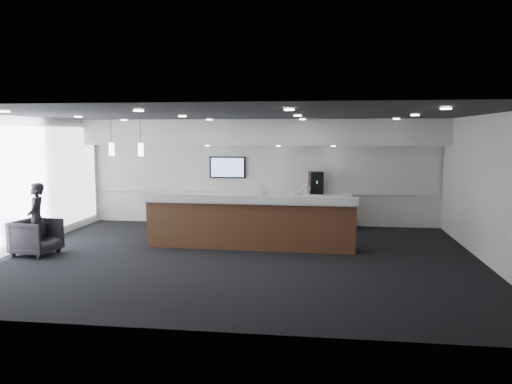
# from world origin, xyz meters

# --- Properties ---
(ground) EXTENTS (10.00, 10.00, 0.00)m
(ground) POSITION_xyz_m (0.00, 0.00, 0.00)
(ground) COLOR black
(ground) RESTS_ON ground
(ceiling) EXTENTS (10.00, 8.00, 0.02)m
(ceiling) POSITION_xyz_m (0.00, 0.00, 3.00)
(ceiling) COLOR black
(ceiling) RESTS_ON back_wall
(back_wall) EXTENTS (10.00, 0.02, 3.00)m
(back_wall) POSITION_xyz_m (0.00, 4.00, 1.50)
(back_wall) COLOR silver
(back_wall) RESTS_ON ground
(left_wall) EXTENTS (0.02, 8.00, 3.00)m
(left_wall) POSITION_xyz_m (-5.00, 0.00, 1.50)
(left_wall) COLOR silver
(left_wall) RESTS_ON ground
(right_wall) EXTENTS (0.02, 8.00, 3.00)m
(right_wall) POSITION_xyz_m (5.00, 0.00, 1.50)
(right_wall) COLOR silver
(right_wall) RESTS_ON ground
(soffit_bulkhead) EXTENTS (10.00, 0.90, 0.70)m
(soffit_bulkhead) POSITION_xyz_m (0.00, 3.55, 2.65)
(soffit_bulkhead) COLOR silver
(soffit_bulkhead) RESTS_ON back_wall
(alcove_panel) EXTENTS (9.80, 0.06, 1.40)m
(alcove_panel) POSITION_xyz_m (0.00, 3.97, 1.60)
(alcove_panel) COLOR silver
(alcove_panel) RESTS_ON back_wall
(window_blinds_wall) EXTENTS (0.04, 7.36, 2.55)m
(window_blinds_wall) POSITION_xyz_m (-4.96, 0.00, 1.50)
(window_blinds_wall) COLOR silver
(window_blinds_wall) RESTS_ON left_wall
(back_credenza) EXTENTS (5.06, 0.66, 0.95)m
(back_credenza) POSITION_xyz_m (-0.00, 3.64, 0.48)
(back_credenza) COLOR gray
(back_credenza) RESTS_ON ground
(wall_tv) EXTENTS (1.05, 0.08, 0.62)m
(wall_tv) POSITION_xyz_m (-1.00, 3.91, 1.65)
(wall_tv) COLOR black
(wall_tv) RESTS_ON back_wall
(pendant_left) EXTENTS (0.12, 0.12, 0.30)m
(pendant_left) POSITION_xyz_m (-2.40, 0.80, 2.25)
(pendant_left) COLOR #FFF0C6
(pendant_left) RESTS_ON ceiling
(pendant_right) EXTENTS (0.12, 0.12, 0.30)m
(pendant_right) POSITION_xyz_m (-3.10, 0.80, 2.25)
(pendant_right) COLOR #FFF0C6
(pendant_right) RESTS_ON ceiling
(ceiling_can_lights) EXTENTS (7.00, 5.00, 0.02)m
(ceiling_can_lights) POSITION_xyz_m (0.00, 0.00, 2.97)
(ceiling_can_lights) COLOR white
(ceiling_can_lights) RESTS_ON ceiling
(service_counter) EXTENTS (4.84, 0.91, 1.49)m
(service_counter) POSITION_xyz_m (0.09, 0.94, 0.58)
(service_counter) COLOR #472917
(service_counter) RESTS_ON ground
(coffee_machine) EXTENTS (0.43, 0.51, 0.62)m
(coffee_machine) POSITION_xyz_m (1.54, 3.68, 1.26)
(coffee_machine) COLOR black
(coffee_machine) RESTS_ON back_credenza
(info_sign_left) EXTENTS (0.17, 0.05, 0.24)m
(info_sign_left) POSITION_xyz_m (0.09, 3.50, 1.07)
(info_sign_left) COLOR white
(info_sign_left) RESTS_ON back_credenza
(info_sign_right) EXTENTS (0.17, 0.04, 0.22)m
(info_sign_right) POSITION_xyz_m (1.09, 3.56, 1.06)
(info_sign_right) COLOR white
(info_sign_right) RESTS_ON back_credenza
(armchair) EXTENTS (0.95, 0.93, 0.78)m
(armchair) POSITION_xyz_m (-4.40, -0.34, 0.39)
(armchair) COLOR black
(armchair) RESTS_ON ground
(lounge_guest) EXTENTS (0.55, 0.66, 1.55)m
(lounge_guest) POSITION_xyz_m (-4.44, -0.22, 0.78)
(lounge_guest) COLOR black
(lounge_guest) RESTS_ON ground
(cup_0) EXTENTS (0.09, 0.09, 0.08)m
(cup_0) POSITION_xyz_m (1.62, 3.58, 0.99)
(cup_0) COLOR white
(cup_0) RESTS_ON back_credenza
(cup_1) EXTENTS (0.12, 0.12, 0.08)m
(cup_1) POSITION_xyz_m (1.48, 3.58, 0.99)
(cup_1) COLOR white
(cup_1) RESTS_ON back_credenza
(cup_2) EXTENTS (0.11, 0.11, 0.08)m
(cup_2) POSITION_xyz_m (1.34, 3.58, 0.99)
(cup_2) COLOR white
(cup_2) RESTS_ON back_credenza
(cup_3) EXTENTS (0.11, 0.11, 0.08)m
(cup_3) POSITION_xyz_m (1.20, 3.58, 0.99)
(cup_3) COLOR white
(cup_3) RESTS_ON back_credenza
(cup_4) EXTENTS (0.12, 0.12, 0.08)m
(cup_4) POSITION_xyz_m (1.06, 3.58, 0.99)
(cup_4) COLOR white
(cup_4) RESTS_ON back_credenza
(cup_5) EXTENTS (0.10, 0.10, 0.08)m
(cup_5) POSITION_xyz_m (0.92, 3.58, 0.99)
(cup_5) COLOR white
(cup_5) RESTS_ON back_credenza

